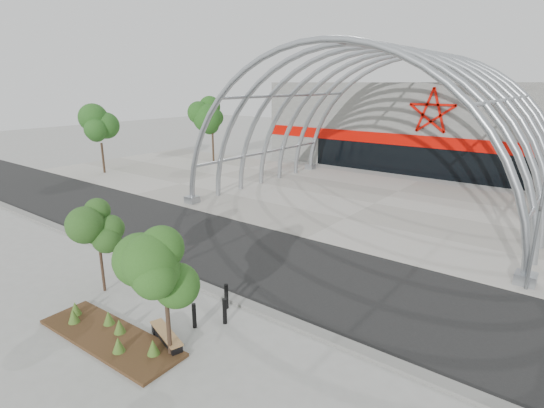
{
  "coord_description": "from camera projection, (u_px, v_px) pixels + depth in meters",
  "views": [
    {
      "loc": [
        11.42,
        -10.84,
        7.97
      ],
      "look_at": [
        0.0,
        4.0,
        2.6
      ],
      "focal_mm": 28.0,
      "sensor_mm": 36.0,
      "label": 1
    }
  ],
  "objects": [
    {
      "name": "kerb",
      "position": [
        207.0,
        288.0,
        16.94
      ],
      "size": [
        60.0,
        0.5,
        0.12
      ],
      "primitive_type": "cube",
      "color": "slate",
      "rests_on": "ground"
    },
    {
      "name": "signal_pole",
      "position": [
        536.0,
        235.0,
        16.29
      ],
      "size": [
        0.15,
        0.63,
        4.44
      ],
      "color": "slate",
      "rests_on": "ground"
    },
    {
      "name": "bollard_0",
      "position": [
        141.0,
        245.0,
        20.25
      ],
      "size": [
        0.16,
        0.16,
        1.02
      ],
      "primitive_type": "cylinder",
      "color": "black",
      "rests_on": "ground"
    },
    {
      "name": "bollard_4",
      "position": [
        225.0,
        311.0,
        14.46
      ],
      "size": [
        0.15,
        0.15,
        0.93
      ],
      "primitive_type": "cylinder",
      "color": "black",
      "rests_on": "ground"
    },
    {
      "name": "street_tree_0",
      "position": [
        98.0,
        230.0,
        16.18
      ],
      "size": [
        1.55,
        1.55,
        3.53
      ],
      "color": "black",
      "rests_on": "ground"
    },
    {
      "name": "bollard_3",
      "position": [
        226.0,
        296.0,
        15.44
      ],
      "size": [
        0.15,
        0.15,
        0.95
      ],
      "primitive_type": "cylinder",
      "color": "black",
      "rests_on": "ground"
    },
    {
      "name": "planting_bed",
      "position": [
        109.0,
        334.0,
        13.72
      ],
      "size": [
        5.58,
        1.89,
        0.58
      ],
      "color": "#382817",
      "rests_on": "ground"
    },
    {
      "name": "ground",
      "position": [
        212.0,
        287.0,
        17.15
      ],
      "size": [
        140.0,
        140.0,
        0.0
      ],
      "primitive_type": "plane",
      "color": "gray",
      "rests_on": "ground"
    },
    {
      "name": "vault_canopy",
      "position": [
        375.0,
        204.0,
        28.95
      ],
      "size": [
        20.8,
        15.8,
        20.36
      ],
      "color": "#979DA2",
      "rests_on": "ground"
    },
    {
      "name": "forecourt",
      "position": [
        375.0,
        204.0,
        28.95
      ],
      "size": [
        60.0,
        17.0,
        0.04
      ],
      "primitive_type": "cube",
      "color": "#9D988E",
      "rests_on": "ground"
    },
    {
      "name": "bg_tree_2",
      "position": [
        100.0,
        131.0,
        37.78
      ],
      "size": [
        2.55,
        2.55,
        5.38
      ],
      "color": "black",
      "rests_on": "ground"
    },
    {
      "name": "bollard_1",
      "position": [
        158.0,
        259.0,
        18.56
      ],
      "size": [
        0.17,
        0.17,
        1.05
      ],
      "primitive_type": "cylinder",
      "color": "black",
      "rests_on": "ground"
    },
    {
      "name": "bg_tree_0",
      "position": [
        212.0,
        117.0,
        42.83
      ],
      "size": [
        3.0,
        3.0,
        6.45
      ],
      "color": "black",
      "rests_on": "ground"
    },
    {
      "name": "bench_0",
      "position": [
        144.0,
        272.0,
        18.09
      ],
      "size": [
        2.0,
        0.45,
        0.42
      ],
      "color": "black",
      "rests_on": "ground"
    },
    {
      "name": "arena_building",
      "position": [
        455.0,
        125.0,
        41.52
      ],
      "size": [
        34.0,
        15.24,
        8.0
      ],
      "color": "slate",
      "rests_on": "ground"
    },
    {
      "name": "bench_1",
      "position": [
        166.0,
        338.0,
        13.43
      ],
      "size": [
        1.87,
        0.93,
        0.38
      ],
      "color": "black",
      "rests_on": "ground"
    },
    {
      "name": "street_tree_1",
      "position": [
        164.0,
        272.0,
        12.08
      ],
      "size": [
        1.63,
        1.63,
        3.86
      ],
      "color": "black",
      "rests_on": "ground"
    },
    {
      "name": "road",
      "position": [
        265.0,
        259.0,
        19.81
      ],
      "size": [
        140.0,
        7.0,
        0.02
      ],
      "primitive_type": "cube",
      "color": "black",
      "rests_on": "ground"
    },
    {
      "name": "bollard_2",
      "position": [
        194.0,
        316.0,
        14.23
      ],
      "size": [
        0.14,
        0.14,
        0.88
      ],
      "primitive_type": "cylinder",
      "color": "black",
      "rests_on": "ground"
    }
  ]
}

